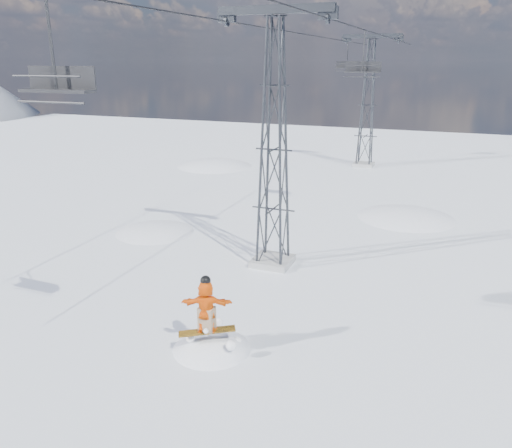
# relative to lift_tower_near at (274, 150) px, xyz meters

# --- Properties ---
(ground) EXTENTS (120.00, 120.00, 0.00)m
(ground) POSITION_rel_lift_tower_near_xyz_m (-0.80, -8.00, -5.47)
(ground) COLOR white
(ground) RESTS_ON ground
(snow_terrain) EXTENTS (39.00, 37.00, 22.00)m
(snow_terrain) POSITION_rel_lift_tower_near_xyz_m (-5.57, 13.24, -15.06)
(snow_terrain) COLOR white
(snow_terrain) RESTS_ON ground
(lift_tower_near) EXTENTS (5.20, 1.80, 11.43)m
(lift_tower_near) POSITION_rel_lift_tower_near_xyz_m (0.00, 0.00, 0.00)
(lift_tower_near) COLOR #999999
(lift_tower_near) RESTS_ON ground
(lift_tower_far) EXTENTS (5.20, 1.80, 11.43)m
(lift_tower_far) POSITION_rel_lift_tower_near_xyz_m (0.00, 25.00, 0.00)
(lift_tower_far) COLOR #999999
(lift_tower_far) RESTS_ON ground
(haul_cables) EXTENTS (4.46, 51.00, 0.06)m
(haul_cables) POSITION_rel_lift_tower_near_xyz_m (0.00, 11.50, 5.38)
(haul_cables) COLOR black
(haul_cables) RESTS_ON ground
(snowboarder_jump) EXTENTS (4.40, 4.40, 6.73)m
(snowboarder_jump) POSITION_rel_lift_tower_near_xyz_m (0.55, -7.69, -7.09)
(snowboarder_jump) COLOR white
(snowboarder_jump) RESTS_ON ground
(lift_chair_near) EXTENTS (2.11, 0.61, 2.62)m
(lift_chair_near) POSITION_rel_lift_tower_near_xyz_m (-2.20, -10.41, 3.29)
(lift_chair_near) COLOR black
(lift_chair_near) RESTS_ON ground
(lift_chair_mid) EXTENTS (2.01, 0.58, 2.49)m
(lift_chair_mid) POSITION_rel_lift_tower_near_xyz_m (2.20, 8.67, 3.39)
(lift_chair_mid) COLOR black
(lift_chair_mid) RESTS_ON ground
(lift_chair_far) EXTENTS (2.03, 0.58, 2.51)m
(lift_chair_far) POSITION_rel_lift_tower_near_xyz_m (-2.20, 25.82, 3.37)
(lift_chair_far) COLOR black
(lift_chair_far) RESTS_ON ground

